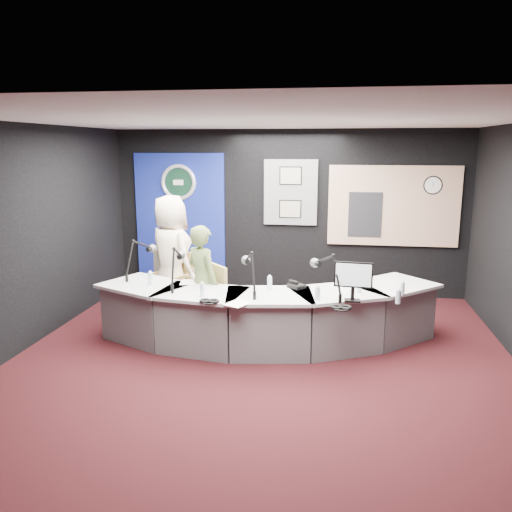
% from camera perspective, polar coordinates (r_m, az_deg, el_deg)
% --- Properties ---
extents(ground, '(6.00, 6.00, 0.00)m').
position_cam_1_polar(ground, '(6.29, 0.68, -11.43)').
color(ground, black).
rests_on(ground, ground).
extents(ceiling, '(6.00, 6.00, 0.02)m').
position_cam_1_polar(ceiling, '(5.78, 0.75, 14.95)').
color(ceiling, silver).
rests_on(ceiling, ground).
extents(wall_back, '(6.00, 0.02, 2.80)m').
position_cam_1_polar(wall_back, '(8.82, 3.52, 4.82)').
color(wall_back, black).
rests_on(wall_back, ground).
extents(wall_front, '(6.00, 0.02, 2.80)m').
position_cam_1_polar(wall_front, '(3.04, -7.53, -9.43)').
color(wall_front, black).
rests_on(wall_front, ground).
extents(wall_left, '(0.02, 6.00, 2.80)m').
position_cam_1_polar(wall_left, '(6.96, -24.53, 1.80)').
color(wall_left, black).
rests_on(wall_left, ground).
extents(broadcast_desk, '(4.50, 1.90, 0.75)m').
position_cam_1_polar(broadcast_desk, '(6.67, 0.94, -6.59)').
color(broadcast_desk, '#B3B6B8').
rests_on(broadcast_desk, ground).
extents(backdrop_panel, '(1.60, 0.05, 2.30)m').
position_cam_1_polar(backdrop_panel, '(9.19, -8.42, 4.06)').
color(backdrop_panel, navy).
rests_on(backdrop_panel, wall_back).
extents(agency_seal, '(0.63, 0.07, 0.63)m').
position_cam_1_polar(agency_seal, '(9.08, -8.62, 8.09)').
color(agency_seal, silver).
rests_on(agency_seal, backdrop_panel).
extents(seal_center, '(0.48, 0.01, 0.48)m').
position_cam_1_polar(seal_center, '(9.09, -8.61, 8.09)').
color(seal_center, black).
rests_on(seal_center, backdrop_panel).
extents(pinboard, '(0.90, 0.04, 1.10)m').
position_cam_1_polar(pinboard, '(8.75, 3.86, 7.06)').
color(pinboard, slate).
rests_on(pinboard, wall_back).
extents(framed_photo_upper, '(0.34, 0.02, 0.27)m').
position_cam_1_polar(framed_photo_upper, '(8.70, 3.87, 8.88)').
color(framed_photo_upper, gray).
rests_on(framed_photo_upper, pinboard).
extents(framed_photo_lower, '(0.34, 0.02, 0.27)m').
position_cam_1_polar(framed_photo_lower, '(8.75, 3.82, 5.22)').
color(framed_photo_lower, gray).
rests_on(framed_photo_lower, pinboard).
extents(booth_window_frame, '(2.12, 0.06, 1.32)m').
position_cam_1_polar(booth_window_frame, '(8.78, 15.00, 5.39)').
color(booth_window_frame, tan).
rests_on(booth_window_frame, wall_back).
extents(booth_glow, '(2.00, 0.02, 1.20)m').
position_cam_1_polar(booth_glow, '(8.77, 15.01, 5.38)').
color(booth_glow, '#D8CC88').
rests_on(booth_glow, booth_window_frame).
extents(equipment_rack, '(0.55, 0.02, 0.75)m').
position_cam_1_polar(equipment_rack, '(8.74, 12.03, 4.51)').
color(equipment_rack, black).
rests_on(equipment_rack, booth_window_frame).
extents(wall_clock, '(0.28, 0.01, 0.28)m').
position_cam_1_polar(wall_clock, '(8.81, 19.06, 7.45)').
color(wall_clock, white).
rests_on(wall_clock, booth_window_frame).
extents(armchair_left, '(0.68, 0.68, 0.87)m').
position_cam_1_polar(armchair_left, '(7.86, -9.28, -3.41)').
color(armchair_left, '#A18649').
rests_on(armchair_left, ground).
extents(armchair_right, '(0.75, 0.75, 0.94)m').
position_cam_1_polar(armchair_right, '(6.92, -5.90, -5.14)').
color(armchair_right, '#A18649').
rests_on(armchair_right, ground).
extents(draped_jacket, '(0.47, 0.36, 0.70)m').
position_cam_1_polar(draped_jacket, '(8.05, -9.93, -1.69)').
color(draped_jacket, slate).
rests_on(draped_jacket, armchair_left).
extents(person_man, '(1.05, 1.01, 1.82)m').
position_cam_1_polar(person_man, '(7.74, -9.40, -0.02)').
color(person_man, beige).
rests_on(person_man, ground).
extents(person_woman, '(0.66, 0.63, 1.51)m').
position_cam_1_polar(person_woman, '(6.84, -5.95, -2.85)').
color(person_woman, '#586937').
rests_on(person_woman, ground).
extents(computer_monitor, '(0.42, 0.07, 0.29)m').
position_cam_1_polar(computer_monitor, '(6.00, 10.76, -2.04)').
color(computer_monitor, black).
rests_on(computer_monitor, broadcast_desk).
extents(desk_phone, '(0.25, 0.25, 0.05)m').
position_cam_1_polar(desk_phone, '(6.54, 4.51, -3.35)').
color(desk_phone, black).
rests_on(desk_phone, broadcast_desk).
extents(headphones_near, '(0.23, 0.23, 0.04)m').
position_cam_1_polar(headphones_near, '(5.78, 9.46, -5.63)').
color(headphones_near, black).
rests_on(headphones_near, broadcast_desk).
extents(headphones_far, '(0.21, 0.21, 0.04)m').
position_cam_1_polar(headphones_far, '(5.95, -5.21, -5.00)').
color(headphones_far, black).
rests_on(headphones_far, broadcast_desk).
extents(paper_stack, '(0.24, 0.30, 0.00)m').
position_cam_1_polar(paper_stack, '(6.86, -7.56, -2.89)').
color(paper_stack, white).
rests_on(paper_stack, broadcast_desk).
extents(notepad, '(0.33, 0.38, 0.00)m').
position_cam_1_polar(notepad, '(5.90, -1.96, -5.26)').
color(notepad, white).
rests_on(notepad, broadcast_desk).
extents(boom_mic_a, '(0.27, 0.72, 0.60)m').
position_cam_1_polar(boom_mic_a, '(7.21, -12.80, 0.08)').
color(boom_mic_a, black).
rests_on(boom_mic_a, broadcast_desk).
extents(boom_mic_b, '(0.19, 0.74, 0.60)m').
position_cam_1_polar(boom_mic_b, '(6.61, -8.83, -0.84)').
color(boom_mic_b, black).
rests_on(boom_mic_b, broadcast_desk).
extents(boom_mic_c, '(0.32, 0.71, 0.60)m').
position_cam_1_polar(boom_mic_c, '(6.26, -0.66, -1.42)').
color(boom_mic_c, black).
rests_on(boom_mic_c, broadcast_desk).
extents(boom_mic_d, '(0.44, 0.65, 0.60)m').
position_cam_1_polar(boom_mic_d, '(6.18, 7.91, -1.71)').
color(boom_mic_d, black).
rests_on(boom_mic_d, broadcast_desk).
extents(water_bottles, '(3.24, 0.53, 0.18)m').
position_cam_1_polar(water_bottles, '(6.26, 1.55, -3.42)').
color(water_bottles, silver).
rests_on(water_bottles, broadcast_desk).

